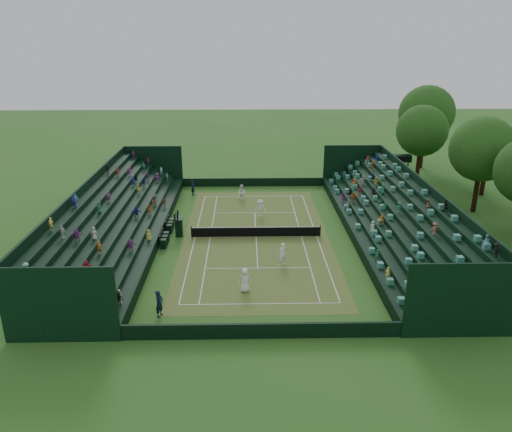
# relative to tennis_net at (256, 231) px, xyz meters

# --- Properties ---
(ground) EXTENTS (160.00, 160.00, 0.00)m
(ground) POSITION_rel_tennis_net_xyz_m (0.00, 0.00, -0.53)
(ground) COLOR #28651F
(ground) RESTS_ON ground
(court_surface) EXTENTS (12.97, 26.77, 0.01)m
(court_surface) POSITION_rel_tennis_net_xyz_m (0.00, 0.00, -0.52)
(court_surface) COLOR #3B6C24
(court_surface) RESTS_ON ground
(perimeter_wall_north) EXTENTS (17.17, 0.20, 1.00)m
(perimeter_wall_north) POSITION_rel_tennis_net_xyz_m (0.00, 15.88, -0.03)
(perimeter_wall_north) COLOR black
(perimeter_wall_north) RESTS_ON ground
(perimeter_wall_south) EXTENTS (17.17, 0.20, 1.00)m
(perimeter_wall_south) POSITION_rel_tennis_net_xyz_m (0.00, -15.88, -0.03)
(perimeter_wall_south) COLOR black
(perimeter_wall_south) RESTS_ON ground
(perimeter_wall_east) EXTENTS (0.20, 31.77, 1.00)m
(perimeter_wall_east) POSITION_rel_tennis_net_xyz_m (8.48, 0.00, -0.03)
(perimeter_wall_east) COLOR black
(perimeter_wall_east) RESTS_ON ground
(perimeter_wall_west) EXTENTS (0.20, 31.77, 1.00)m
(perimeter_wall_west) POSITION_rel_tennis_net_xyz_m (-8.48, 0.00, -0.03)
(perimeter_wall_west) COLOR black
(perimeter_wall_west) RESTS_ON ground
(north_grandstand) EXTENTS (6.60, 32.00, 4.90)m
(north_grandstand) POSITION_rel_tennis_net_xyz_m (12.66, 0.00, 1.02)
(north_grandstand) COLOR black
(north_grandstand) RESTS_ON ground
(south_grandstand) EXTENTS (6.60, 32.00, 4.90)m
(south_grandstand) POSITION_rel_tennis_net_xyz_m (-12.66, 0.00, 1.02)
(south_grandstand) COLOR black
(south_grandstand) RESTS_ON ground
(tennis_net) EXTENTS (11.67, 0.10, 1.06)m
(tennis_net) POSITION_rel_tennis_net_xyz_m (0.00, 0.00, 0.00)
(tennis_net) COLOR black
(tennis_net) RESTS_ON ground
(scoreboard_tower) EXTENTS (2.00, 1.00, 3.70)m
(scoreboard_tower) POSITION_rel_tennis_net_xyz_m (17.75, 16.00, 2.62)
(scoreboard_tower) COLOR black
(scoreboard_tower) RESTS_ON ground
(tree_row) EXTENTS (11.12, 37.37, 10.99)m
(tree_row) POSITION_rel_tennis_net_xyz_m (22.95, 9.99, 5.97)
(tree_row) COLOR black
(tree_row) RESTS_ON ground
(umpire_chair) EXTENTS (0.79, 0.79, 2.48)m
(umpire_chair) POSITION_rel_tennis_net_xyz_m (-6.94, 0.32, 0.54)
(umpire_chair) COLOR black
(umpire_chair) RESTS_ON ground
(courtside_chairs) EXTENTS (0.54, 5.51, 1.18)m
(courtside_chairs) POSITION_rel_tennis_net_xyz_m (-7.96, 0.15, -0.08)
(courtside_chairs) COLOR black
(courtside_chairs) RESTS_ON ground
(player_near_west) EXTENTS (0.87, 0.57, 1.77)m
(player_near_west) POSITION_rel_tennis_net_xyz_m (-1.00, -10.08, 0.36)
(player_near_west) COLOR white
(player_near_west) RESTS_ON ground
(player_near_east) EXTENTS (0.81, 0.75, 1.86)m
(player_near_east) POSITION_rel_tennis_net_xyz_m (1.93, -5.83, 0.40)
(player_near_east) COLOR white
(player_near_east) RESTS_ON ground
(player_far_west) EXTENTS (1.04, 0.94, 1.75)m
(player_far_west) POSITION_rel_tennis_net_xyz_m (-1.30, 10.51, 0.35)
(player_far_west) COLOR white
(player_far_west) RESTS_ON ground
(player_far_east) EXTENTS (1.18, 0.73, 1.78)m
(player_far_east) POSITION_rel_tennis_net_xyz_m (0.54, 5.31, 0.36)
(player_far_east) COLOR white
(player_far_east) RESTS_ON ground
(line_judge_north) EXTENTS (0.56, 0.71, 1.72)m
(line_judge_north) POSITION_rel_tennis_net_xyz_m (-6.85, 12.55, 0.33)
(line_judge_north) COLOR black
(line_judge_north) RESTS_ON ground
(line_judge_south) EXTENTS (0.67, 0.78, 1.82)m
(line_judge_south) POSITION_rel_tennis_net_xyz_m (-6.51, -13.27, 0.39)
(line_judge_south) COLOR black
(line_judge_south) RESTS_ON ground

